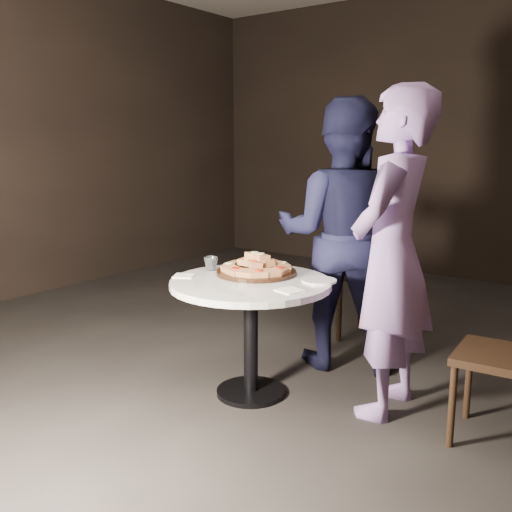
{
  "coord_description": "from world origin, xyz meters",
  "views": [
    {
      "loc": [
        1.89,
        -2.59,
        1.43
      ],
      "look_at": [
        0.03,
        -0.08,
        0.81
      ],
      "focal_mm": 40.0,
      "sensor_mm": 36.0,
      "label": 1
    }
  ],
  "objects_px": {
    "table": "(251,302)",
    "chair_far": "(371,268)",
    "serving_board": "(256,272)",
    "focaccia_pile": "(257,265)",
    "diner_navy": "(340,235)",
    "water_glass": "(211,264)",
    "diner_teal": "(392,255)"
  },
  "relations": [
    {
      "from": "table",
      "to": "water_glass",
      "type": "height_order",
      "value": "water_glass"
    },
    {
      "from": "water_glass",
      "to": "table",
      "type": "bearing_deg",
      "value": -10.29
    },
    {
      "from": "diner_navy",
      "to": "focaccia_pile",
      "type": "bearing_deg",
      "value": 46.99
    },
    {
      "from": "table",
      "to": "chair_far",
      "type": "relative_size",
      "value": 0.98
    },
    {
      "from": "table",
      "to": "focaccia_pile",
      "type": "xyz_separation_m",
      "value": [
        -0.06,
        0.14,
        0.18
      ]
    },
    {
      "from": "focaccia_pile",
      "to": "diner_navy",
      "type": "distance_m",
      "value": 0.64
    },
    {
      "from": "table",
      "to": "focaccia_pile",
      "type": "relative_size",
      "value": 2.23
    },
    {
      "from": "serving_board",
      "to": "diner_teal",
      "type": "xyz_separation_m",
      "value": [
        0.77,
        0.15,
        0.17
      ]
    },
    {
      "from": "table",
      "to": "serving_board",
      "type": "xyz_separation_m",
      "value": [
        -0.07,
        0.14,
        0.14
      ]
    },
    {
      "from": "serving_board",
      "to": "diner_navy",
      "type": "height_order",
      "value": "diner_navy"
    },
    {
      "from": "table",
      "to": "chair_far",
      "type": "xyz_separation_m",
      "value": [
        0.17,
        1.2,
        0.01
      ]
    },
    {
      "from": "diner_navy",
      "to": "diner_teal",
      "type": "height_order",
      "value": "diner_teal"
    },
    {
      "from": "serving_board",
      "to": "focaccia_pile",
      "type": "height_order",
      "value": "focaccia_pile"
    },
    {
      "from": "serving_board",
      "to": "diner_teal",
      "type": "relative_size",
      "value": 0.27
    },
    {
      "from": "serving_board",
      "to": "table",
      "type": "bearing_deg",
      "value": -65.32
    },
    {
      "from": "table",
      "to": "water_glass",
      "type": "relative_size",
      "value": 10.82
    },
    {
      "from": "water_glass",
      "to": "diner_navy",
      "type": "height_order",
      "value": "diner_navy"
    },
    {
      "from": "diner_navy",
      "to": "chair_far",
      "type": "bearing_deg",
      "value": -112.92
    },
    {
      "from": "chair_far",
      "to": "diner_teal",
      "type": "distance_m",
      "value": 1.1
    },
    {
      "from": "diner_navy",
      "to": "diner_teal",
      "type": "bearing_deg",
      "value": 118.28
    },
    {
      "from": "water_glass",
      "to": "serving_board",
      "type": "bearing_deg",
      "value": 15.86
    },
    {
      "from": "focaccia_pile",
      "to": "diner_navy",
      "type": "relative_size",
      "value": 0.25
    },
    {
      "from": "table",
      "to": "serving_board",
      "type": "distance_m",
      "value": 0.21
    },
    {
      "from": "table",
      "to": "diner_navy",
      "type": "relative_size",
      "value": 0.55
    },
    {
      "from": "focaccia_pile",
      "to": "diner_teal",
      "type": "distance_m",
      "value": 0.79
    },
    {
      "from": "focaccia_pile",
      "to": "chair_far",
      "type": "distance_m",
      "value": 1.1
    },
    {
      "from": "focaccia_pile",
      "to": "diner_teal",
      "type": "bearing_deg",
      "value": 10.61
    },
    {
      "from": "focaccia_pile",
      "to": "water_glass",
      "type": "xyz_separation_m",
      "value": [
        -0.28,
        -0.08,
        -0.01
      ]
    },
    {
      "from": "serving_board",
      "to": "focaccia_pile",
      "type": "xyz_separation_m",
      "value": [
        0.0,
        0.0,
        0.04
      ]
    },
    {
      "from": "focaccia_pile",
      "to": "table",
      "type": "bearing_deg",
      "value": -66.41
    },
    {
      "from": "diner_teal",
      "to": "table",
      "type": "bearing_deg",
      "value": -71.85
    },
    {
      "from": "water_glass",
      "to": "diner_teal",
      "type": "bearing_deg",
      "value": 12.11
    }
  ]
}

